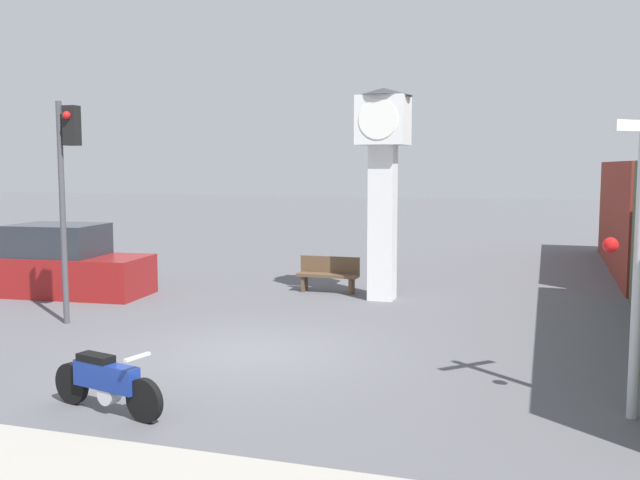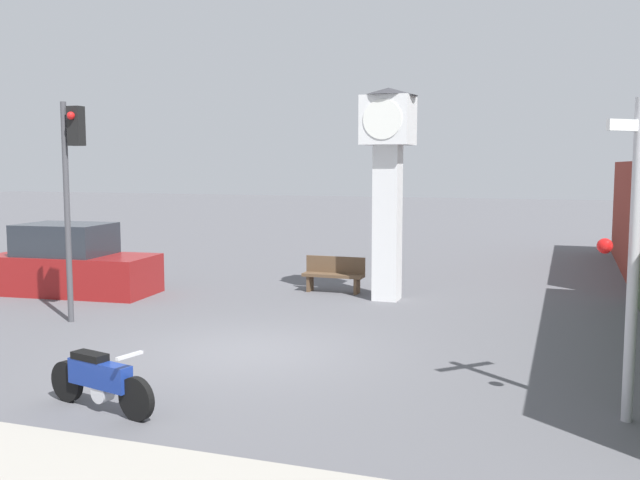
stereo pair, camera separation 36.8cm
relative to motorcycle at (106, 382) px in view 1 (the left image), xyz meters
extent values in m
plane|color=#56565B|center=(0.65, 3.43, -0.42)|extent=(120.00, 120.00, 0.00)
cylinder|color=black|center=(0.68, -0.17, -0.13)|extent=(0.58, 0.23, 0.58)
cylinder|color=black|center=(-0.67, 0.16, -0.13)|extent=(0.58, 0.23, 0.58)
cube|color=navy|center=(0.01, 0.00, 0.08)|extent=(1.08, 0.46, 0.35)
cube|color=black|center=(-0.18, 0.04, 0.30)|extent=(0.58, 0.34, 0.10)
cylinder|color=silver|center=(0.05, -0.01, -0.16)|extent=(0.31, 0.25, 0.27)
cube|color=silver|center=(0.58, -0.14, 0.43)|extent=(0.16, 0.42, 0.04)
cube|color=white|center=(1.73, 9.02, 1.47)|extent=(0.61, 0.61, 3.77)
cube|color=white|center=(1.73, 9.02, 3.94)|extent=(1.16, 1.16, 1.16)
cylinder|color=white|center=(1.73, 8.43, 3.94)|extent=(0.93, 0.02, 0.93)
cone|color=#333338|center=(1.73, 9.02, 4.61)|extent=(1.39, 1.39, 0.20)
cylinder|color=#47474C|center=(-3.97, 4.39, 1.88)|extent=(0.12, 0.12, 4.59)
cube|color=black|center=(-3.67, 4.39, 3.67)|extent=(0.28, 0.24, 0.80)
sphere|color=red|center=(-3.67, 4.24, 3.87)|extent=(0.16, 0.16, 0.16)
cylinder|color=#B7B7BC|center=(6.68, 1.91, 1.65)|extent=(0.14, 0.14, 4.14)
sphere|color=red|center=(6.33, 1.86, 1.86)|extent=(0.20, 0.20, 0.20)
cube|color=brown|center=(0.18, 9.51, 0.03)|extent=(1.60, 0.44, 0.08)
cube|color=brown|center=(0.18, 9.70, 0.28)|extent=(1.60, 0.06, 0.44)
cube|color=brown|center=(-0.46, 9.51, -0.21)|extent=(0.08, 0.35, 0.41)
cube|color=brown|center=(0.82, 9.51, -0.21)|extent=(0.08, 0.35, 0.41)
cube|color=maroon|center=(-6.09, 7.19, 0.08)|extent=(4.34, 2.16, 1.00)
cube|color=#262B33|center=(-6.29, 7.17, 0.98)|extent=(2.34, 1.84, 0.80)
camera|label=1|loc=(5.52, -7.94, 2.89)|focal=40.00mm
camera|label=2|loc=(5.87, -7.82, 2.89)|focal=40.00mm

